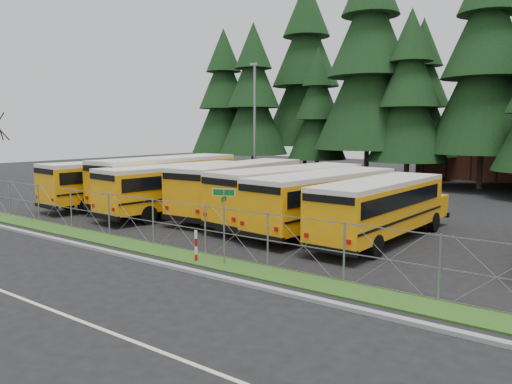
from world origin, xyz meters
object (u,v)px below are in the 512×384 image
at_px(bus_0, 123,183).
at_px(bus_6, 383,210).
at_px(bus_3, 243,189).
at_px(bus_4, 294,195).
at_px(bus_5, 329,202).
at_px(light_standard, 255,122).
at_px(striped_bollard, 196,246).
at_px(street_sign, 224,210).
at_px(bus_2, 182,190).
at_px(bus_1, 171,182).

bearing_deg(bus_0, bus_6, 7.04).
distance_m(bus_3, bus_4, 3.74).
height_order(bus_4, bus_5, bus_4).
distance_m(bus_4, light_standard, 15.69).
bearing_deg(striped_bollard, bus_5, 80.97).
bearing_deg(bus_4, bus_0, -165.42).
xyz_separation_m(bus_3, street_sign, (6.00, -8.81, 0.53)).
bearing_deg(bus_4, light_standard, 142.28).
bearing_deg(bus_2, bus_4, 18.52).
bearing_deg(bus_4, striped_bollard, -74.40).
distance_m(bus_5, light_standard, 17.88).
distance_m(bus_1, striped_bollard, 13.86).
bearing_deg(bus_3, street_sign, -59.40).
bearing_deg(bus_1, street_sign, -36.77).
relative_size(bus_4, street_sign, 4.01).
bearing_deg(bus_6, bus_4, 170.27).
relative_size(bus_3, bus_5, 1.05).
height_order(bus_3, striped_bollard, bus_3).
distance_m(bus_1, light_standard, 11.32).
distance_m(street_sign, light_standard, 23.38).
bearing_deg(bus_5, bus_3, 175.14).
height_order(striped_bollard, light_standard, light_standard).
bearing_deg(light_standard, striped_bollard, -58.87).
relative_size(bus_3, bus_6, 1.10).
height_order(bus_0, bus_6, bus_0).
xyz_separation_m(street_sign, striped_bollard, (-1.12, -0.29, -1.43)).
xyz_separation_m(bus_5, bus_6, (2.93, -0.42, -0.06)).
bearing_deg(bus_1, bus_3, 1.47).
bearing_deg(bus_4, bus_6, -3.89).
distance_m(bus_0, street_sign, 15.94).
xyz_separation_m(bus_4, bus_6, (5.36, -1.12, -0.11)).
relative_size(bus_5, bus_6, 1.05).
bearing_deg(bus_2, bus_5, 10.94).
xyz_separation_m(bus_2, light_standard, (-3.92, 12.32, 4.06)).
height_order(bus_1, striped_bollard, bus_1).
distance_m(street_sign, striped_bollard, 1.85).
bearing_deg(bus_5, bus_1, -178.94).
bearing_deg(bus_0, bus_3, 18.73).
bearing_deg(light_standard, bus_1, -83.38).
bearing_deg(bus_0, bus_4, 12.76).
height_order(bus_3, bus_6, bus_3).
xyz_separation_m(bus_0, bus_6, (17.41, 0.29, -0.09)).
bearing_deg(bus_6, light_standard, 145.23).
height_order(bus_2, bus_6, bus_2).
relative_size(bus_2, street_sign, 3.92).
relative_size(bus_0, bus_5, 1.02).
height_order(bus_1, bus_5, bus_1).
bearing_deg(bus_2, striped_bollard, -36.31).
relative_size(bus_0, bus_1, 0.92).
height_order(bus_2, street_sign, bus_2).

